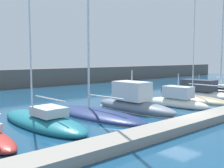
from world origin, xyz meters
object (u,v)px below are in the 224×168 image
Objects in this scene: motorboat_white_eighth at (204,92)px; sailboat_charcoal_ninth at (223,89)px; sailboat_sand_seventh at (194,99)px; sailboat_teal_third at (42,121)px; sailboat_navy_fourth at (96,113)px; motorboat_slate_fifth at (133,102)px; motorboat_ivory_sixth at (177,101)px.

motorboat_white_eighth is 4.51m from sailboat_charcoal_ninth.
sailboat_charcoal_ninth reaches higher than sailboat_sand_seventh.
sailboat_teal_third is 0.72× the size of sailboat_navy_fourth.
motorboat_ivory_sixth is (4.68, -1.08, -0.26)m from motorboat_slate_fifth.
motorboat_white_eighth is (16.66, 0.52, 0.14)m from sailboat_navy_fourth.
motorboat_ivory_sixth is 8.32m from motorboat_white_eighth.
sailboat_teal_third is 25.51m from sailboat_charcoal_ninth.
sailboat_teal_third is at bearing 86.12° from motorboat_white_eighth.
motorboat_slate_fifth is at bearing -99.24° from sailboat_navy_fourth.
sailboat_navy_fourth is at bearing 76.05° from motorboat_ivory_sixth.
sailboat_navy_fourth is (4.34, -0.19, -0.01)m from sailboat_teal_third.
sailboat_charcoal_ninth is at bearing -86.73° from motorboat_ivory_sixth.
motorboat_ivory_sixth is 0.29× the size of sailboat_charcoal_ninth.
motorboat_slate_fifth is 1.30× the size of motorboat_ivory_sixth.
sailboat_navy_fourth is 1.08× the size of sailboat_sand_seventh.
motorboat_white_eighth is at bearing -91.59° from sailboat_teal_third.
motorboat_ivory_sixth is at bearing 93.02° from sailboat_charcoal_ninth.
motorboat_white_eighth is at bearing -82.25° from motorboat_ivory_sixth.
sailboat_teal_third is 1.68× the size of motorboat_slate_fifth.
sailboat_charcoal_ninth is at bearing -83.64° from sailboat_sand_seventh.
motorboat_slate_fifth reaches higher than motorboat_white_eighth.
sailboat_sand_seventh is at bearing 101.25° from motorboat_white_eighth.
sailboat_sand_seventh reaches higher than sailboat_teal_third.
sailboat_teal_third is 12.98m from motorboat_ivory_sixth.
sailboat_sand_seventh is (8.73, -0.40, -0.53)m from motorboat_slate_fifth.
sailboat_sand_seventh is (4.04, 0.68, -0.27)m from motorboat_ivory_sixth.
sailboat_sand_seventh is at bearing 92.46° from sailboat_charcoal_ninth.
sailboat_sand_seventh is 8.66m from sailboat_charcoal_ninth.
motorboat_white_eighth is 0.46× the size of sailboat_charcoal_ninth.
sailboat_charcoal_ninth is at bearing -94.69° from motorboat_white_eighth.
sailboat_teal_third is at bearing 85.72° from sailboat_sand_seventh.
sailboat_teal_third is 21.00m from motorboat_white_eighth.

